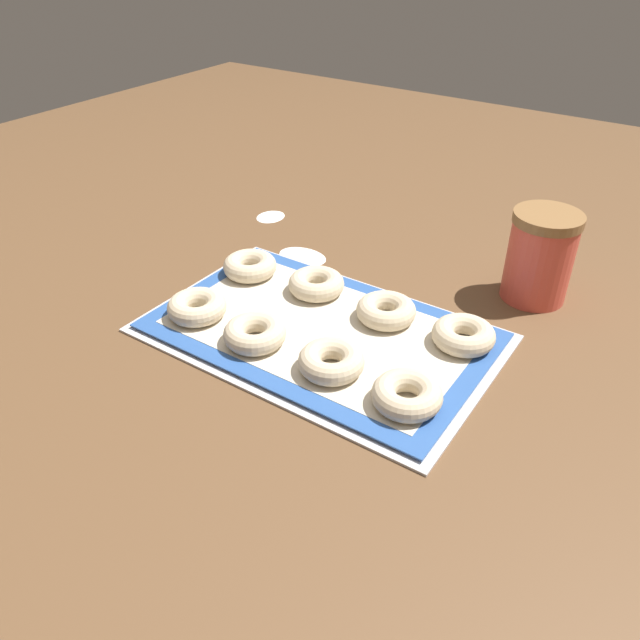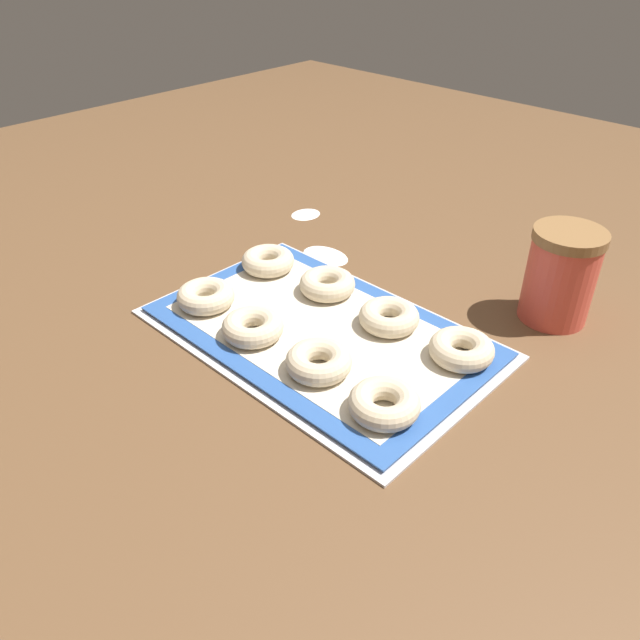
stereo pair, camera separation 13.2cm
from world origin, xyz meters
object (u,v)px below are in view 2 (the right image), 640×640
Objects in this scene: bagel_back_far_left at (268,261)px; flour_canister at (561,275)px; baking_tray at (320,333)px; bagel_front_far_right at (384,403)px; bagel_back_far_right at (461,349)px; bagel_front_mid_left at (253,327)px; bagel_back_mid_left at (327,284)px; bagel_front_mid_right at (319,362)px; bagel_front_far_left at (206,296)px; bagel_back_mid_right at (389,317)px.

bagel_back_far_left is 0.61× the size of flour_canister.
bagel_front_far_right is (0.19, -0.08, 0.02)m from baking_tray.
baking_tray is at bearing -128.42° from flour_canister.
bagel_front_far_right is 0.17m from bagel_back_far_right.
flour_canister reaches higher than bagel_back_far_left.
bagel_front_mid_left is 0.17m from bagel_back_mid_left.
bagel_back_far_left is (-0.27, 0.15, 0.00)m from bagel_front_mid_right.
bagel_front_far_left is at bearing 177.54° from bagel_front_mid_left.
bagel_front_mid_right is 0.41m from flour_canister.
bagel_back_mid_right is 0.13m from bagel_back_far_right.
baking_tray is 5.65× the size of bagel_back_far_left.
bagel_back_far_left and bagel_back_mid_left have the same top height.
bagel_front_far_right is (0.12, -0.00, 0.00)m from bagel_front_mid_right.
bagel_back_far_right is (0.20, 0.09, 0.02)m from baking_tray.
bagel_back_far_left is 0.13m from bagel_back_mid_left.
bagel_front_mid_left is 1.00× the size of bagel_back_far_right.
bagel_back_mid_right is at bearing 32.11° from bagel_front_far_left.
bagel_front_far_right is at bearing -22.85° from baking_tray.
bagel_front_far_right and bagel_back_far_left have the same top height.
bagel_back_far_right is at bearing -100.01° from flour_canister.
bagel_front_far_right is (0.25, 0.00, 0.00)m from bagel_front_mid_left.
bagel_back_far_right is (0.01, 0.17, 0.00)m from bagel_front_far_right.
bagel_back_far_right is (0.13, 0.16, 0.00)m from bagel_front_mid_right.
bagel_front_mid_right is at bearing -113.82° from flour_canister.
baking_tray is at bearing 23.35° from bagel_front_far_left.
flour_canister is at bearing 27.43° from bagel_back_far_left.
bagel_front_far_right is at bearing -2.12° from bagel_front_mid_right.
baking_tray is 5.65× the size of bagel_front_far_left.
baking_tray is 3.47× the size of flour_canister.
bagel_front_far_left and bagel_back_mid_left have the same top height.
bagel_front_far_left is 0.29m from bagel_back_mid_right.
baking_tray is at bearing -19.92° from bagel_back_far_left.
flour_canister is (0.23, 0.29, 0.07)m from baking_tray.
bagel_back_far_left is (-0.38, 0.15, 0.00)m from bagel_front_far_right.
bagel_back_mid_right is at bearing -127.21° from flour_canister.
bagel_front_mid_left is 1.00× the size of bagel_front_mid_right.
bagel_front_mid_right is (0.13, 0.01, 0.00)m from bagel_front_mid_left.
bagel_front_far_left and bagel_front_mid_left have the same top height.
bagel_front_far_right is 0.38m from flour_canister.
bagel_front_far_left is at bearing -156.65° from baking_tray.
bagel_front_mid_left is 1.00× the size of bagel_back_far_left.
bagel_front_far_left is 0.41m from bagel_back_far_right.
bagel_back_mid_left is at bearing 54.94° from bagel_front_far_left.
bagel_back_mid_right is (0.13, 0.16, 0.00)m from bagel_front_mid_left.
bagel_front_mid_right is 0.20m from bagel_back_far_right.
bagel_back_far_left is at bearing -177.85° from bagel_back_far_right.
bagel_back_far_right is 0.22m from flour_canister.
bagel_front_mid_right and bagel_back_mid_left have the same top height.
bagel_back_mid_right is 0.61× the size of flour_canister.
bagel_front_mid_right is 1.00× the size of bagel_front_far_right.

